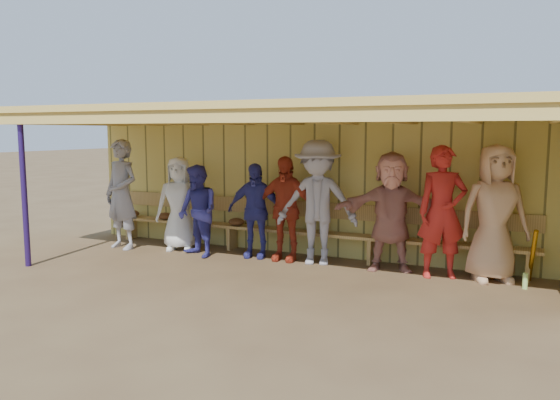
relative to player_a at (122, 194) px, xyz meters
The scene contains 13 objects.
ground 3.30m from the player_a, ahead, with size 90.00×90.00×0.00m, color brown.
player_a is the anchor object (origin of this frame).
player_b 1.08m from the player_a, 19.14° to the left, with size 0.82×0.53×1.68m, color white.
player_c 1.63m from the player_a, ahead, with size 0.76×0.59×1.57m, color #373695.
player_d 3.09m from the player_a, ahead, with size 1.01×0.42×1.73m, color #AD321B.
player_e 3.65m from the player_a, ahead, with size 1.29×0.74×1.99m, color #99979F.
player_f 4.82m from the player_a, ahead, with size 1.69×0.54×1.83m, color tan.
player_g 5.58m from the player_a, ahead, with size 0.70×0.46×1.93m, color red.
player_h 6.29m from the player_a, ahead, with size 0.95×0.62×1.95m, color tan.
player_extra 2.55m from the player_a, ahead, with size 0.94×0.39×1.60m, color #33348C.
dugout_structure 3.61m from the player_a, ahead, with size 8.80×3.20×2.50m.
bench 3.27m from the player_a, 14.94° to the left, with size 7.60×0.34×0.93m.
dugout_equipment 1.91m from the player_a, 22.54° to the left, with size 7.39×0.62×0.80m.
Camera 1 is at (3.61, -7.37, 2.13)m, focal length 35.00 mm.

